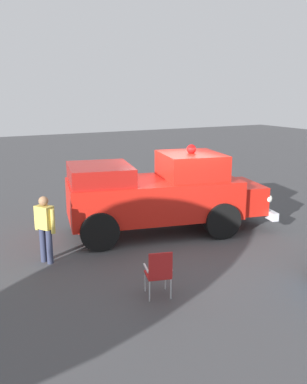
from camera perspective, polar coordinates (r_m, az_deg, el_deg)
The scene contains 4 objects.
ground_plane at distance 12.48m, azimuth 2.80°, elevation -5.58°, with size 60.00×60.00×0.00m, color #424244.
vintage_fire_truck at distance 12.26m, azimuth 1.05°, elevation -0.10°, with size 6.27×3.44×2.59m.
lawn_chair_by_car at distance 8.54m, azimuth 0.77°, elevation -10.69°, with size 0.61×0.61×1.02m.
spectator_standing at distance 10.43m, azimuth -14.58°, elevation -4.36°, with size 0.44×0.60×1.68m.
Camera 1 is at (5.99, 10.15, 4.11)m, focal length 39.14 mm.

